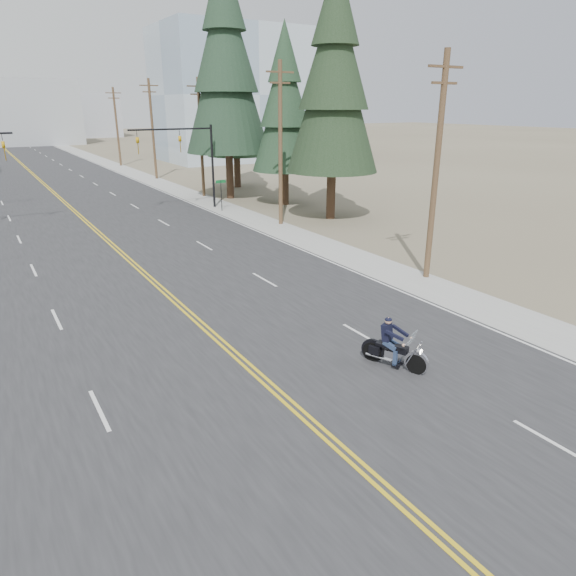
{
  "coord_description": "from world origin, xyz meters",
  "views": [
    {
      "loc": [
        -7.04,
        -10.06,
        8.52
      ],
      "look_at": [
        3.07,
        6.5,
        1.6
      ],
      "focal_mm": 32.0,
      "sensor_mm": 36.0,
      "label": 1
    }
  ],
  "objects": [
    {
      "name": "haze_bldg_c",
      "position": [
        40.0,
        110.0,
        9.0
      ],
      "size": [
        16.0,
        12.0,
        18.0
      ],
      "primitive_type": "cube",
      "color": "#B7BCC6",
      "rests_on": "ground"
    },
    {
      "name": "conifer_near",
      "position": [
        16.94,
        22.73,
        10.61
      ],
      "size": [
        6.98,
        6.98,
        18.48
      ],
      "rotation": [
        0.0,
        0.0,
        0.27
      ],
      "color": "#382619",
      "rests_on": "ground"
    },
    {
      "name": "haze_bldg_e",
      "position": [
        25.0,
        150.0,
        6.0
      ],
      "size": [
        14.0,
        14.0,
        12.0
      ],
      "primitive_type": "cube",
      "color": "#B7BCC6",
      "rests_on": "ground"
    },
    {
      "name": "utility_pole_c",
      "position": [
        12.5,
        38.0,
        5.73
      ],
      "size": [
        2.2,
        0.3,
        11.0
      ],
      "color": "brown",
      "rests_on": "ground"
    },
    {
      "name": "haze_bldg_b",
      "position": [
        8.0,
        125.0,
        7.0
      ],
      "size": [
        18.0,
        14.0,
        14.0
      ],
      "primitive_type": "cube",
      "color": "#ADB2B7",
      "rests_on": "ground"
    },
    {
      "name": "conifer_tall",
      "position": [
        14.26,
        35.56,
        12.45
      ],
      "size": [
        7.8,
        7.8,
        21.67
      ],
      "rotation": [
        0.0,
        0.0,
        0.05
      ],
      "color": "#382619",
      "rests_on": "ground"
    },
    {
      "name": "ground_plane",
      "position": [
        0.0,
        0.0,
        0.0
      ],
      "size": [
        400.0,
        400.0,
        0.0
      ],
      "primitive_type": "plane",
      "color": "#776D56",
      "rests_on": "ground"
    },
    {
      "name": "utility_pole_d",
      "position": [
        12.5,
        53.0,
        5.98
      ],
      "size": [
        2.2,
        0.3,
        11.5
      ],
      "color": "brown",
      "rests_on": "ground"
    },
    {
      "name": "utility_pole_a",
      "position": [
        12.5,
        8.0,
        5.73
      ],
      "size": [
        2.2,
        0.3,
        11.0
      ],
      "color": "brown",
      "rests_on": "ground"
    },
    {
      "name": "sidewalk_right",
      "position": [
        11.5,
        70.0,
        0.01
      ],
      "size": [
        3.0,
        200.0,
        0.01
      ],
      "primitive_type": "cube",
      "color": "#A5A5A0",
      "rests_on": "ground"
    },
    {
      "name": "utility_pole_b",
      "position": [
        12.5,
        23.0,
        5.98
      ],
      "size": [
        2.2,
        0.3,
        11.5
      ],
      "color": "brown",
      "rests_on": "ground"
    },
    {
      "name": "conifer_mid",
      "position": [
        17.01,
        29.88,
        8.75
      ],
      "size": [
        5.72,
        5.72,
        15.24
      ],
      "rotation": [
        0.0,
        0.0,
        -0.27
      ],
      "color": "#382619",
      "rests_on": "ground"
    },
    {
      "name": "traffic_mast_right",
      "position": [
        8.98,
        32.0,
        4.94
      ],
      "size": [
        7.1,
        0.26,
        7.0
      ],
      "color": "black",
      "rests_on": "ground"
    },
    {
      "name": "motorcyclist",
      "position": [
        4.29,
        1.5,
        0.89
      ],
      "size": [
        1.79,
        2.47,
        1.77
      ],
      "primitive_type": null,
      "rotation": [
        0.0,
        0.0,
        3.55
      ],
      "color": "black",
      "rests_on": "ground"
    },
    {
      "name": "glass_building",
      "position": [
        32.0,
        70.0,
        10.0
      ],
      "size": [
        24.0,
        16.0,
        20.0
      ],
      "primitive_type": "cube",
      "color": "#9EB5CC",
      "rests_on": "ground"
    },
    {
      "name": "utility_pole_e",
      "position": [
        12.5,
        70.0,
        5.73
      ],
      "size": [
        2.2,
        0.3,
        11.0
      ],
      "color": "brown",
      "rests_on": "ground"
    },
    {
      "name": "street_sign",
      "position": [
        10.8,
        30.0,
        1.8
      ],
      "size": [
        0.9,
        0.06,
        2.62
      ],
      "color": "black",
      "rests_on": "ground"
    },
    {
      "name": "conifer_far",
      "position": [
        18.0,
        41.6,
        9.66
      ],
      "size": [
        6.29,
        6.29,
        16.84
      ],
      "rotation": [
        0.0,
        0.0,
        -0.31
      ],
      "color": "#382619",
      "rests_on": "ground"
    },
    {
      "name": "road",
      "position": [
        0.0,
        70.0,
        0.01
      ],
      "size": [
        20.0,
        200.0,
        0.01
      ],
      "primitive_type": "cube",
      "color": "#303033",
      "rests_on": "ground"
    }
  ]
}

